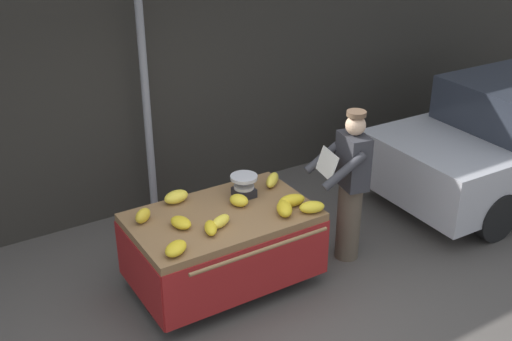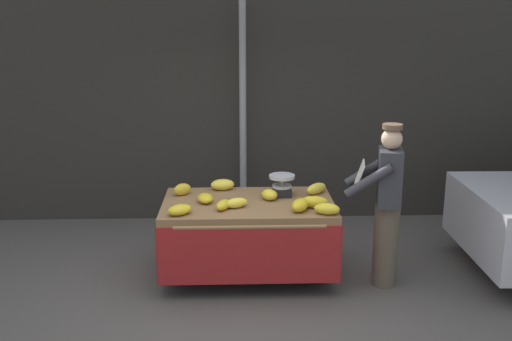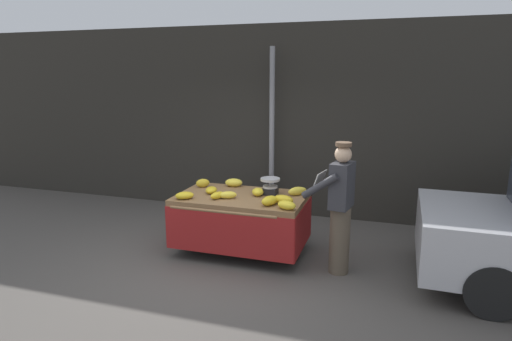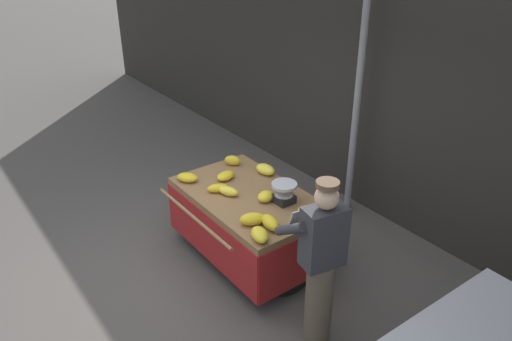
% 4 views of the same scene
% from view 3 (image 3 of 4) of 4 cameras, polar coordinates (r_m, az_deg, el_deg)
% --- Properties ---
extents(ground_plane, '(60.00, 60.00, 0.00)m').
position_cam_3_polar(ground_plane, '(5.81, -5.98, -13.31)').
color(ground_plane, '#514C47').
extents(back_wall, '(16.00, 0.24, 3.40)m').
position_cam_3_polar(back_wall, '(7.99, 2.03, 6.54)').
color(back_wall, '#2D2B26').
rests_on(back_wall, ground).
extents(street_pole, '(0.09, 0.09, 3.00)m').
position_cam_3_polar(street_pole, '(7.61, 2.09, 4.72)').
color(street_pole, gray).
rests_on(street_pole, ground).
extents(banana_cart, '(1.82, 1.31, 0.85)m').
position_cam_3_polar(banana_cart, '(6.21, -1.96, -5.26)').
color(banana_cart, olive).
rests_on(banana_cart, ground).
extents(weighing_scale, '(0.28, 0.28, 0.24)m').
position_cam_3_polar(weighing_scale, '(6.19, 1.88, -2.07)').
color(weighing_scale, black).
rests_on(weighing_scale, banana_cart).
extents(banana_bunch_0, '(0.29, 0.21, 0.12)m').
position_cam_3_polar(banana_bunch_0, '(6.63, -2.94, -1.60)').
color(banana_bunch_0, yellow).
rests_on(banana_bunch_0, banana_cart).
extents(banana_bunch_1, '(0.29, 0.22, 0.11)m').
position_cam_3_polar(banana_bunch_1, '(5.52, 4.06, -4.56)').
color(banana_bunch_1, yellow).
rests_on(banana_bunch_1, banana_cart).
extents(banana_bunch_2, '(0.30, 0.28, 0.10)m').
position_cam_3_polar(banana_bunch_2, '(6.04, -9.39, -3.25)').
color(banana_bunch_2, gold).
rests_on(banana_bunch_2, banana_cart).
extents(banana_bunch_3, '(0.22, 0.25, 0.11)m').
position_cam_3_polar(banana_bunch_3, '(6.12, 0.24, -2.84)').
color(banana_bunch_3, yellow).
rests_on(banana_bunch_3, banana_cart).
extents(banana_bunch_4, '(0.27, 0.21, 0.10)m').
position_cam_3_polar(banana_bunch_4, '(5.99, -3.73, -3.23)').
color(banana_bunch_4, yellow).
rests_on(banana_bunch_4, banana_cart).
extents(banana_bunch_5, '(0.30, 0.19, 0.12)m').
position_cam_3_polar(banana_bunch_5, '(5.73, 3.60, -3.85)').
color(banana_bunch_5, gold).
rests_on(banana_bunch_5, banana_cart).
extents(banana_bunch_6, '(0.21, 0.27, 0.10)m').
position_cam_3_polar(banana_bunch_6, '(6.28, -5.90, -2.58)').
color(banana_bunch_6, gold).
rests_on(banana_bunch_6, banana_cart).
extents(banana_bunch_7, '(0.23, 0.22, 0.13)m').
position_cam_3_polar(banana_bunch_7, '(6.63, -7.03, -1.65)').
color(banana_bunch_7, gold).
rests_on(banana_bunch_7, banana_cart).
extents(banana_bunch_8, '(0.20, 0.27, 0.10)m').
position_cam_3_polar(banana_bunch_8, '(6.00, -5.10, -3.27)').
color(banana_bunch_8, gold).
rests_on(banana_bunch_8, banana_cart).
extents(banana_bunch_9, '(0.29, 0.28, 0.12)m').
position_cam_3_polar(banana_bunch_9, '(6.17, 5.47, -2.72)').
color(banana_bunch_9, yellow).
rests_on(banana_bunch_9, banana_cart).
extents(banana_bunch_10, '(0.25, 0.31, 0.13)m').
position_cam_3_polar(banana_bunch_10, '(5.67, 1.81, -3.99)').
color(banana_bunch_10, gold).
rests_on(banana_bunch_10, banana_cart).
extents(vendor_person, '(0.64, 0.59, 1.71)m').
position_cam_3_polar(vendor_person, '(5.61, 10.96, -4.82)').
color(vendor_person, brown).
rests_on(vendor_person, ground).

